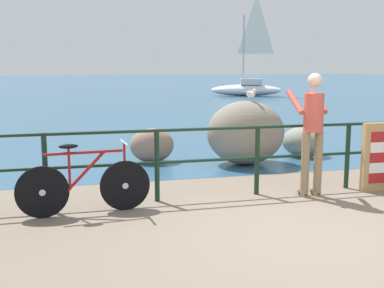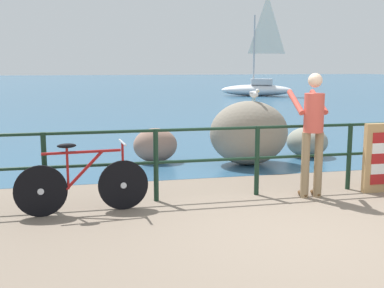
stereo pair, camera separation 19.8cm
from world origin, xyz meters
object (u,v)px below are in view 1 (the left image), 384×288
object	(u,v)px
breakwater_boulder_main	(246,133)
breakwater_boulder_right	(303,141)
bicycle	(85,184)
person_at_railing	(312,129)
seagull	(251,93)
sailboat	(247,85)
breakwater_boulder_left	(152,145)

from	to	relation	value
breakwater_boulder_main	breakwater_boulder_right	xyz separation A→B (m)	(1.47, 0.52, -0.30)
bicycle	breakwater_boulder_main	distance (m)	3.98
person_at_railing	seagull	world-z (taller)	person_at_railing
breakwater_boulder_right	seagull	bearing A→B (deg)	-159.20
person_at_railing	sailboat	bearing A→B (deg)	-16.69
bicycle	breakwater_boulder_main	world-z (taller)	breakwater_boulder_main
sailboat	breakwater_boulder_main	bearing A→B (deg)	87.25
person_at_railing	breakwater_boulder_main	bearing A→B (deg)	4.21
bicycle	person_at_railing	xyz separation A→B (m)	(3.21, 0.07, 0.60)
person_at_railing	breakwater_boulder_right	xyz separation A→B (m)	(1.37, 2.92, -0.69)
breakwater_boulder_main	bicycle	bearing A→B (deg)	-141.47
breakwater_boulder_main	seagull	world-z (taller)	seagull
breakwater_boulder_left	seagull	world-z (taller)	seagull
breakwater_boulder_right	sailboat	world-z (taller)	sailboat
breakwater_boulder_left	seagull	bearing A→B (deg)	-19.40
bicycle	sailboat	size ratio (longest dim) A/B	0.28
person_at_railing	sailboat	xyz separation A→B (m)	(7.43, 22.18, -0.28)
breakwater_boulder_right	person_at_railing	bearing A→B (deg)	-115.13
breakwater_boulder_left	sailboat	size ratio (longest dim) A/B	0.14
bicycle	sailboat	xyz separation A→B (m)	(10.64, 22.25, 0.32)
breakwater_boulder_left	breakwater_boulder_right	world-z (taller)	breakwater_boulder_left
bicycle	person_at_railing	world-z (taller)	person_at_railing
breakwater_boulder_left	breakwater_boulder_right	size ratio (longest dim) A/B	1.02
person_at_railing	breakwater_boulder_right	world-z (taller)	person_at_railing
breakwater_boulder_main	seagull	xyz separation A→B (m)	(0.08, -0.01, 0.75)
seagull	sailboat	bearing A→B (deg)	146.66
breakwater_boulder_main	sailboat	xyz separation A→B (m)	(7.53, 19.77, 0.10)
person_at_railing	sailboat	world-z (taller)	sailboat
person_at_railing	seagull	size ratio (longest dim) A/B	5.20
breakwater_boulder_left	person_at_railing	bearing A→B (deg)	-59.02
breakwater_boulder_left	breakwater_boulder_right	xyz separation A→B (m)	(3.19, -0.11, -0.03)
bicycle	breakwater_boulder_left	size ratio (longest dim) A/B	1.96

